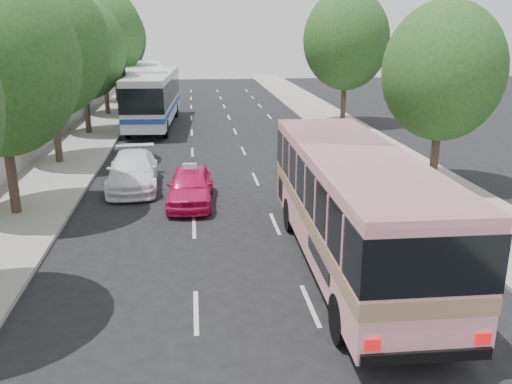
{
  "coord_description": "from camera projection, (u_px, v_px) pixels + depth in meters",
  "views": [
    {
      "loc": [
        -1.82,
        -14.12,
        6.83
      ],
      "look_at": [
        0.17,
        2.8,
        1.6
      ],
      "focal_mm": 38.0,
      "sensor_mm": 36.0,
      "label": 1
    }
  ],
  "objects": [
    {
      "name": "tree_left_e",
      "position": [
        102.0,
        31.0,
        41.2
      ],
      "size": [
        6.3,
        6.3,
        9.82
      ],
      "color": "#38281E",
      "rests_on": "ground"
    },
    {
      "name": "sidewalk_right",
      "position": [
        351.0,
        134.0,
        35.53
      ],
      "size": [
        4.0,
        90.0,
        0.12
      ],
      "primitive_type": "cube",
      "color": "#9E998E",
      "rests_on": "ground"
    },
    {
      "name": "tour_coach_rear",
      "position": [
        145.0,
        85.0,
        42.95
      ],
      "size": [
        4.17,
        13.26,
        3.9
      ],
      "rotation": [
        0.0,
        0.0,
        0.11
      ],
      "color": "silver",
      "rests_on": "ground"
    },
    {
      "name": "ground",
      "position": [
        261.0,
        273.0,
        15.61
      ],
      "size": [
        120.0,
        120.0,
        0.0
      ],
      "primitive_type": "plane",
      "color": "black",
      "rests_on": "ground"
    },
    {
      "name": "tree_right_near",
      "position": [
        446.0,
        67.0,
        22.6
      ],
      "size": [
        5.1,
        5.1,
        7.95
      ],
      "color": "#38281E",
      "rests_on": "ground"
    },
    {
      "name": "pink_taxi",
      "position": [
        190.0,
        186.0,
        21.54
      ],
      "size": [
        1.98,
        4.42,
        1.48
      ],
      "primitive_type": "imported",
      "rotation": [
        0.0,
        0.0,
        -0.06
      ],
      "color": "#D71255",
      "rests_on": "ground"
    },
    {
      "name": "pink_bus",
      "position": [
        353.0,
        198.0,
        15.28
      ],
      "size": [
        2.99,
        11.08,
        3.52
      ],
      "rotation": [
        0.0,
        0.0,
        -0.02
      ],
      "color": "pink",
      "rests_on": "ground"
    },
    {
      "name": "tree_left_f",
      "position": [
        114.0,
        36.0,
        48.9
      ],
      "size": [
        5.88,
        5.88,
        9.16
      ],
      "color": "#38281E",
      "rests_on": "ground"
    },
    {
      "name": "tree_right_far",
      "position": [
        348.0,
        37.0,
        37.56
      ],
      "size": [
        6.0,
        6.0,
        9.35
      ],
      "color": "#38281E",
      "rests_on": "ground"
    },
    {
      "name": "low_wall",
      "position": [
        54.0,
        127.0,
        33.18
      ],
      "size": [
        0.3,
        90.0,
        1.5
      ],
      "primitive_type": "cube",
      "color": "#9E998E",
      "rests_on": "sidewalk_left"
    },
    {
      "name": "white_pickup",
      "position": [
        133.0,
        171.0,
        23.72
      ],
      "size": [
        2.34,
        5.28,
        1.51
      ],
      "primitive_type": "imported",
      "rotation": [
        0.0,
        0.0,
        0.05
      ],
      "color": "white",
      "rests_on": "ground"
    },
    {
      "name": "tree_left_d",
      "position": [
        82.0,
        46.0,
        33.83
      ],
      "size": [
        5.52,
        5.52,
        8.6
      ],
      "color": "#38281E",
      "rests_on": "ground"
    },
    {
      "name": "tree_left_c",
      "position": [
        48.0,
        41.0,
        26.08
      ],
      "size": [
        6.0,
        6.0,
        9.35
      ],
      "color": "#38281E",
      "rests_on": "ground"
    },
    {
      "name": "taxi_roof_sign",
      "position": [
        190.0,
        166.0,
        21.3
      ],
      "size": [
        0.56,
        0.21,
        0.18
      ],
      "primitive_type": "cube",
      "rotation": [
        0.0,
        0.0,
        -0.06
      ],
      "color": "silver",
      "rests_on": "pink_taxi"
    },
    {
      "name": "sidewalk_left",
      "position": [
        85.0,
        140.0,
        33.62
      ],
      "size": [
        4.0,
        90.0,
        0.15
      ],
      "primitive_type": "cube",
      "color": "#9E998E",
      "rests_on": "ground"
    },
    {
      "name": "tour_coach_front",
      "position": [
        153.0,
        94.0,
        37.97
      ],
      "size": [
        3.35,
        12.62,
        3.74
      ],
      "rotation": [
        0.0,
        0.0,
        -0.05
      ],
      "color": "silver",
      "rests_on": "ground"
    }
  ]
}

